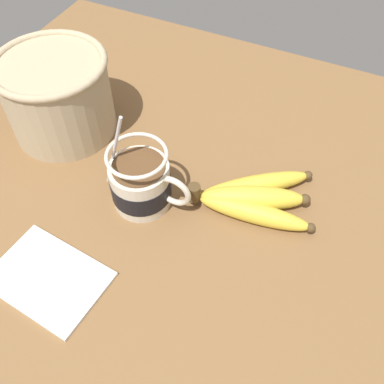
{
  "coord_description": "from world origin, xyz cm",
  "views": [
    {
      "loc": [
        17.79,
        -30.5,
        57.94
      ],
      "look_at": [
        1.02,
        5.2,
        8.25
      ],
      "focal_mm": 40.0,
      "sensor_mm": 36.0,
      "label": 1
    }
  ],
  "objects": [
    {
      "name": "table",
      "position": [
        0.0,
        0.0,
        1.79
      ],
      "size": [
        106.02,
        106.02,
        3.58
      ],
      "color": "brown",
      "rests_on": "ground"
    },
    {
      "name": "coffee_mug",
      "position": [
        -6.85,
        3.78,
        7.84
      ],
      "size": [
        15.01,
        9.32,
        16.92
      ],
      "color": "beige",
      "rests_on": "table"
    },
    {
      "name": "banana_bunch",
      "position": [
        9.22,
        10.28,
        5.36
      ],
      "size": [
        19.79,
        14.7,
        4.2
      ],
      "color": "#4C381E",
      "rests_on": "table"
    },
    {
      "name": "woven_basket",
      "position": [
        -27.88,
        12.64,
        11.08
      ],
      "size": [
        19.02,
        19.02,
        14.36
      ],
      "color": "tan",
      "rests_on": "table"
    },
    {
      "name": "napkin",
      "position": [
        -12.03,
        -14.07,
        3.88
      ],
      "size": [
        16.81,
        12.56,
        0.6
      ],
      "color": "white",
      "rests_on": "table"
    }
  ]
}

